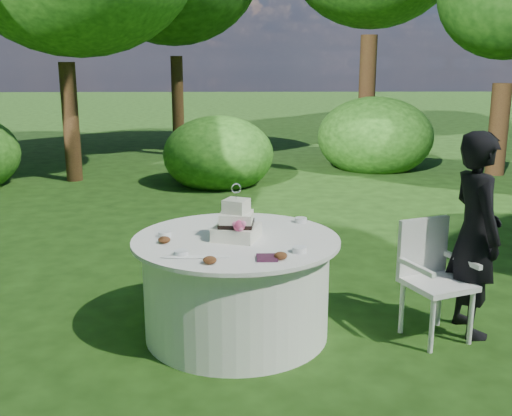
# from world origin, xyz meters

# --- Properties ---
(ground) EXTENTS (80.00, 80.00, 0.00)m
(ground) POSITION_xyz_m (0.00, 0.00, 0.00)
(ground) COLOR #19340E
(ground) RESTS_ON ground
(napkins) EXTENTS (0.14, 0.14, 0.02)m
(napkins) POSITION_xyz_m (0.21, -0.50, 0.78)
(napkins) COLOR #461E34
(napkins) RESTS_ON table
(feather_plume) EXTENTS (0.48, 0.07, 0.01)m
(feather_plume) POSITION_xyz_m (-0.27, -0.46, 0.78)
(feather_plume) COLOR white
(feather_plume) RESTS_ON table
(guest) EXTENTS (0.41, 0.60, 1.57)m
(guest) POSITION_xyz_m (1.81, -0.00, 0.78)
(guest) COLOR black
(guest) RESTS_ON ground
(table) EXTENTS (1.56, 1.56, 0.77)m
(table) POSITION_xyz_m (0.00, 0.00, 0.39)
(table) COLOR white
(table) RESTS_ON ground
(cake) EXTENTS (0.39, 0.39, 0.42)m
(cake) POSITION_xyz_m (0.00, -0.02, 0.88)
(cake) COLOR white
(cake) RESTS_ON table
(chair) EXTENTS (0.57, 0.57, 0.90)m
(chair) POSITION_xyz_m (1.48, -0.06, 0.52)
(chair) COLOR white
(chair) RESTS_ON ground
(votives) EXTENTS (1.17, 0.96, 0.04)m
(votives) POSITION_xyz_m (0.02, -0.08, 0.79)
(votives) COLOR white
(votives) RESTS_ON table
(petal_cups) EXTENTS (0.91, 0.56, 0.05)m
(petal_cups) POSITION_xyz_m (-0.13, -0.40, 0.79)
(petal_cups) COLOR #562D16
(petal_cups) RESTS_ON table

